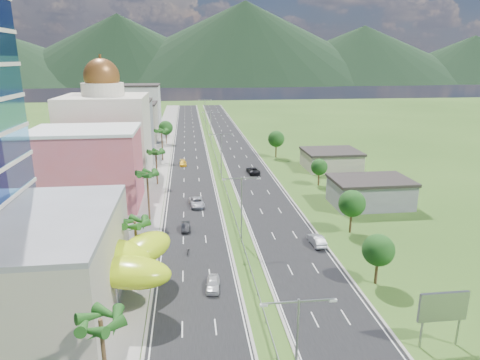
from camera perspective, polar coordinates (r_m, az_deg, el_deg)
name	(u,v)px	position (r m, az deg, el deg)	size (l,w,h in m)	color
ground	(250,272)	(60.90, 1.39, -12.19)	(500.00, 500.00, 0.00)	#2D5119
road_left	(190,146)	(145.95, -6.70, 4.51)	(11.00, 260.00, 0.04)	black
road_right	(234,145)	(146.77, -0.82, 4.68)	(11.00, 260.00, 0.04)	black
sidewalk_left	(161,147)	(146.22, -10.44, 4.39)	(7.00, 260.00, 0.12)	gray
median_guardrail	(216,155)	(128.46, -3.28, 3.30)	(0.10, 216.06, 0.76)	gray
streetlight_median_a	(297,347)	(36.56, 7.58, -21.17)	(6.04, 0.25, 11.00)	gray
streetlight_median_b	(241,203)	(67.29, 0.19, -3.11)	(6.04, 0.25, 11.00)	gray
streetlight_median_c	(221,151)	(105.72, -2.53, 3.95)	(6.04, 0.25, 11.00)	gray
streetlight_median_d	(211,124)	(149.93, -3.92, 7.50)	(6.04, 0.25, 11.00)	gray
streetlight_median_e	(205,109)	(194.51, -4.68, 9.43)	(6.04, 0.25, 11.00)	gray
lime_canopy	(93,261)	(55.84, -19.02, -10.14)	(18.00, 15.00, 7.40)	#B4D614
pink_shophouse	(88,169)	(89.96, -19.66, 1.37)	(20.00, 15.00, 15.00)	#D1565E
domed_building	(106,131)	(111.30, -17.39, 6.26)	(20.00, 20.00, 28.70)	beige
midrise_grey	(125,128)	(136.04, -15.06, 6.65)	(16.00, 15.00, 16.00)	gray
midrise_beige	(134,123)	(157.83, -13.98, 7.40)	(16.00, 15.00, 13.00)	#B7A897
midrise_white	(140,109)	(180.19, -13.20, 9.27)	(16.00, 15.00, 18.00)	silver
billboard	(443,308)	(49.47, 25.45, -15.18)	(5.20, 0.35, 6.20)	gray
shed_near	(370,193)	(89.90, 16.94, -1.72)	(15.00, 10.00, 5.00)	gray
shed_far	(331,160)	(117.61, 12.04, 2.57)	(14.00, 12.00, 4.40)	#B7A897
palm_tree_a	(101,324)	(38.11, -18.07, -17.85)	(3.60, 3.60, 9.10)	#47301C
palm_tree_b	(135,225)	(59.68, -13.82, -5.82)	(3.60, 3.60, 8.10)	#47301C
palm_tree_c	(147,176)	(78.14, -12.29, 0.58)	(3.60, 3.60, 9.60)	#47301C
palm_tree_d	(156,153)	(100.64, -11.15, 3.51)	(3.60, 3.60, 8.60)	#47301C
palm_tree_e	(161,132)	(125.01, -10.43, 6.30)	(3.60, 3.60, 9.40)	#47301C
leafy_tree_lfar	(166,128)	(150.08, -9.87, 6.86)	(4.90, 4.90, 8.05)	#47301C
leafy_tree_ra	(378,250)	(58.84, 17.97, -8.90)	(4.20, 4.20, 6.90)	#47301C
leafy_tree_rb	(352,204)	(74.30, 14.71, -3.06)	(4.55, 4.55, 7.47)	#47301C
leafy_tree_rc	(319,167)	(100.79, 10.52, 1.71)	(3.85, 3.85, 6.33)	#47301C
leafy_tree_rd	(276,139)	(127.92, 4.85, 5.48)	(4.90, 4.90, 8.05)	#47301C
mountain_ridge	(245,84)	(508.48, 0.70, 12.73)	(860.00, 140.00, 90.00)	black
car_white_near_left	(213,284)	(56.70, -3.63, -13.63)	(1.71, 4.25, 1.45)	silver
car_dark_left	(186,227)	(74.82, -7.27, -6.18)	(1.38, 3.96, 1.30)	black
car_silver_mid_left	(197,202)	(86.31, -5.79, -2.97)	(2.68, 5.81, 1.62)	#AEAFB6
car_yellow_far_left	(183,163)	(119.48, -7.61, 2.26)	(1.88, 4.62, 1.34)	yellow
car_silver_right	(317,240)	(69.71, 10.18, -7.88)	(1.73, 4.95, 1.63)	#9B9DA2
car_dark_far_right	(253,170)	(110.14, 1.75, 1.30)	(2.73, 5.92, 1.65)	black
motorcycle	(188,250)	(66.12, -6.93, -9.27)	(0.61, 2.00, 1.28)	black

